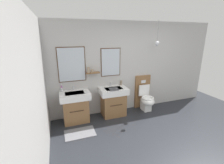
{
  "coord_description": "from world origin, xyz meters",
  "views": [
    {
      "loc": [
        -2.11,
        -1.93,
        2.16
      ],
      "look_at": [
        -0.8,
        1.79,
        0.98
      ],
      "focal_mm": 25.43,
      "sensor_mm": 36.0,
      "label": 1
    }
  ],
  "objects_px": {
    "vanity_sink_left": "(76,106)",
    "toilet": "(145,97)",
    "folded_hand_towel": "(114,89)",
    "vanity_sink_right": "(113,101)",
    "soap_dispenser": "(121,83)",
    "toothbrush_cup": "(62,89)"
  },
  "relations": [
    {
      "from": "vanity_sink_left",
      "to": "toilet",
      "type": "height_order",
      "value": "toilet"
    },
    {
      "from": "vanity_sink_left",
      "to": "toilet",
      "type": "xyz_separation_m",
      "value": [
        2.03,
        0.01,
        -0.04
      ]
    },
    {
      "from": "vanity_sink_left",
      "to": "folded_hand_towel",
      "type": "bearing_deg",
      "value": -8.74
    },
    {
      "from": "vanity_sink_left",
      "to": "toilet",
      "type": "bearing_deg",
      "value": 0.32
    },
    {
      "from": "vanity_sink_right",
      "to": "soap_dispenser",
      "type": "xyz_separation_m",
      "value": [
        0.3,
        0.18,
        0.44
      ]
    },
    {
      "from": "vanity_sink_right",
      "to": "toothbrush_cup",
      "type": "relative_size",
      "value": 3.71
    },
    {
      "from": "vanity_sink_left",
      "to": "toilet",
      "type": "distance_m",
      "value": 2.03
    },
    {
      "from": "vanity_sink_right",
      "to": "soap_dispenser",
      "type": "height_order",
      "value": "soap_dispenser"
    },
    {
      "from": "vanity_sink_left",
      "to": "vanity_sink_right",
      "type": "bearing_deg",
      "value": 0.0
    },
    {
      "from": "vanity_sink_right",
      "to": "soap_dispenser",
      "type": "relative_size",
      "value": 4.52
    },
    {
      "from": "vanity_sink_left",
      "to": "vanity_sink_right",
      "type": "height_order",
      "value": "same"
    },
    {
      "from": "vanity_sink_left",
      "to": "toothbrush_cup",
      "type": "xyz_separation_m",
      "value": [
        -0.29,
        0.17,
        0.43
      ]
    },
    {
      "from": "vanity_sink_left",
      "to": "folded_hand_towel",
      "type": "height_order",
      "value": "folded_hand_towel"
    },
    {
      "from": "vanity_sink_left",
      "to": "soap_dispenser",
      "type": "distance_m",
      "value": 1.41
    },
    {
      "from": "vanity_sink_left",
      "to": "toothbrush_cup",
      "type": "relative_size",
      "value": 3.71
    },
    {
      "from": "vanity_sink_left",
      "to": "toilet",
      "type": "relative_size",
      "value": 0.78
    },
    {
      "from": "vanity_sink_right",
      "to": "folded_hand_towel",
      "type": "xyz_separation_m",
      "value": [
        -0.04,
        -0.15,
        0.39
      ]
    },
    {
      "from": "toothbrush_cup",
      "to": "folded_hand_towel",
      "type": "xyz_separation_m",
      "value": [
        1.28,
        -0.32,
        -0.04
      ]
    },
    {
      "from": "vanity_sink_right",
      "to": "toilet",
      "type": "bearing_deg",
      "value": 0.64
    },
    {
      "from": "vanity_sink_right",
      "to": "folded_hand_towel",
      "type": "height_order",
      "value": "folded_hand_towel"
    },
    {
      "from": "vanity_sink_left",
      "to": "folded_hand_towel",
      "type": "distance_m",
      "value": 1.07
    },
    {
      "from": "toilet",
      "to": "folded_hand_towel",
      "type": "relative_size",
      "value": 4.55
    }
  ]
}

